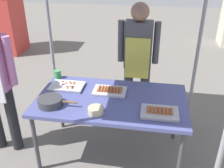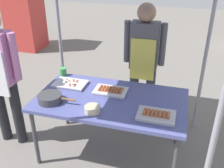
% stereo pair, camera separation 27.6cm
% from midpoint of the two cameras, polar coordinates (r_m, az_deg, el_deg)
% --- Properties ---
extents(ground_plane, '(18.00, 18.00, 0.00)m').
position_cam_midpoint_polar(ground_plane, '(3.24, -2.67, -14.74)').
color(ground_plane, '#66605B').
extents(stall_table, '(1.60, 0.90, 0.75)m').
position_cam_midpoint_polar(stall_table, '(2.82, -2.98, -4.20)').
color(stall_table, '#4C518C').
rests_on(stall_table, ground).
extents(tray_grilled_sausages, '(0.37, 0.23, 0.05)m').
position_cam_midpoint_polar(tray_grilled_sausages, '(2.89, -3.23, -1.58)').
color(tray_grilled_sausages, silver).
rests_on(tray_grilled_sausages, stall_table).
extents(tray_meat_skewers, '(0.38, 0.25, 0.04)m').
position_cam_midpoint_polar(tray_meat_skewers, '(3.06, -12.32, -0.54)').
color(tray_meat_skewers, silver).
rests_on(tray_meat_skewers, stall_table).
extents(tray_pork_links, '(0.36, 0.25, 0.05)m').
position_cam_midpoint_polar(tray_pork_links, '(2.55, 7.34, -6.25)').
color(tray_pork_links, '#ADADB2').
rests_on(tray_pork_links, stall_table).
extents(cooking_wok, '(0.41, 0.25, 0.08)m').
position_cam_midpoint_polar(cooking_wok, '(2.76, -16.16, -3.76)').
color(cooking_wok, '#38383A').
rests_on(cooking_wok, stall_table).
extents(condiment_bowl, '(0.16, 0.16, 0.06)m').
position_cam_midpoint_polar(condiment_bowl, '(2.56, -6.67, -5.81)').
color(condiment_bowl, '#BFB28C').
rests_on(condiment_bowl, stall_table).
extents(drink_cup_near_edge, '(0.08, 0.08, 0.10)m').
position_cam_midpoint_polar(drink_cup_near_edge, '(3.30, -14.15, 2.02)').
color(drink_cup_near_edge, '#3F994C').
rests_on(drink_cup_near_edge, stall_table).
extents(vendor_woman, '(0.52, 0.23, 1.63)m').
position_cam_midpoint_polar(vendor_woman, '(3.32, 3.33, 6.16)').
color(vendor_woman, '#333842').
rests_on(vendor_woman, ground).
extents(neighbor_stall_left, '(0.74, 0.72, 1.90)m').
position_cam_midpoint_polar(neighbor_stall_left, '(6.51, -24.18, 14.47)').
color(neighbor_stall_left, '#BF3833').
rests_on(neighbor_stall_left, ground).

